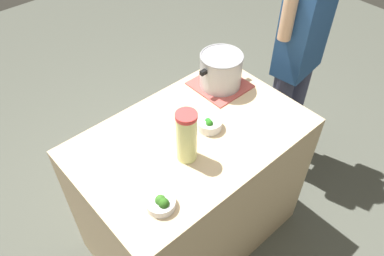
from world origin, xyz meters
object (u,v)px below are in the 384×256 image
Objects in this scene: cooking_pot at (221,70)px; broccoli_bowl_front at (161,203)px; person_cook at (297,59)px; lemonade_pitcher at (187,136)px; broccoli_bowl_center at (209,124)px.

cooking_pot is 0.90m from broccoli_bowl_front.
cooking_pot is at bearing 168.51° from person_cook.
lemonade_pitcher reaches higher than broccoli_bowl_center.
broccoli_bowl_center is at bearing -143.53° from cooking_pot.
broccoli_bowl_front is at bearing -167.39° from person_cook.
cooking_pot reaches higher than broccoli_bowl_front.
broccoli_bowl_center is at bearing -173.85° from person_cook.
broccoli_bowl_front is 1.43m from person_cook.
lemonade_pitcher reaches higher than cooking_pot.
person_cook is (1.12, 0.17, -0.17)m from lemonade_pitcher.
person_cook is at bearing 12.61° from broccoli_bowl_front.
broccoli_bowl_center is 0.08× the size of person_cook.
broccoli_bowl_center is (0.49, 0.21, 0.00)m from broccoli_bowl_front.
cooking_pot is at bearing 29.36° from lemonade_pitcher.
lemonade_pitcher is 1.14m from person_cook.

